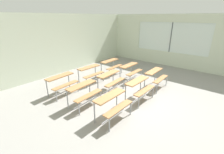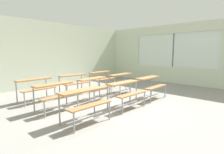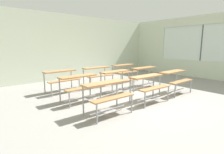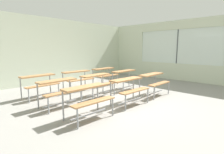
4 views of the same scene
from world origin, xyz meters
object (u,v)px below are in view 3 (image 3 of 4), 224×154
(desk_bench_r1c1, at_px, (117,77))
(desk_bench_r1c2, at_px, (146,72))
(desk_bench_r1c0, at_px, (80,82))
(desk_bench_r2c1, at_px, (98,72))
(desk_bench_r0c0, at_px, (107,91))
(desk_bench_r0c2, at_px, (176,77))
(desk_bench_r0c1, at_px, (149,82))
(desk_bench_r2c2, at_px, (125,69))
(desk_bench_r2c0, at_px, (62,76))

(desk_bench_r1c1, xyz_separation_m, desk_bench_r1c2, (1.50, 0.01, 0.00))
(desk_bench_r1c0, relative_size, desk_bench_r2c1, 0.99)
(desk_bench_r1c0, distance_m, desk_bench_r1c2, 2.91)
(desk_bench_r0c0, bearing_deg, desk_bench_r0c2, 0.20)
(desk_bench_r0c2, bearing_deg, desk_bench_r1c0, 156.36)
(desk_bench_r0c1, xyz_separation_m, desk_bench_r1c1, (-0.09, 1.26, 0.00))
(desk_bench_r0c1, relative_size, desk_bench_r2c1, 1.00)
(desk_bench_r1c1, height_order, desk_bench_r2c1, same)
(desk_bench_r1c0, relative_size, desk_bench_r1c1, 0.99)
(desk_bench_r2c2, bearing_deg, desk_bench_r2c1, 179.06)
(desk_bench_r0c2, xyz_separation_m, desk_bench_r2c2, (0.06, 2.48, 0.00))
(desk_bench_r0c1, distance_m, desk_bench_r1c0, 1.96)
(desk_bench_r1c0, relative_size, desk_bench_r2c0, 0.99)
(desk_bench_r2c1, bearing_deg, desk_bench_r0c2, -58.43)
(desk_bench_r1c1, height_order, desk_bench_r2c0, same)
(desk_bench_r1c1, bearing_deg, desk_bench_r2c2, 36.37)
(desk_bench_r1c1, bearing_deg, desk_bench_r2c1, 83.91)
(desk_bench_r1c2, bearing_deg, desk_bench_r2c0, 157.41)
(desk_bench_r0c2, relative_size, desk_bench_r1c0, 0.99)
(desk_bench_r0c1, xyz_separation_m, desk_bench_r2c2, (1.44, 2.48, 0.00))
(desk_bench_r0c1, xyz_separation_m, desk_bench_r0c2, (1.37, -0.00, 0.00))
(desk_bench_r0c0, bearing_deg, desk_bench_r1c1, 42.45)
(desk_bench_r0c1, distance_m, desk_bench_r2c1, 2.50)
(desk_bench_r0c2, bearing_deg, desk_bench_r0c1, 179.92)
(desk_bench_r1c0, bearing_deg, desk_bench_r1c2, -0.95)
(desk_bench_r1c1, bearing_deg, desk_bench_r0c0, -140.97)
(desk_bench_r0c1, bearing_deg, desk_bench_r2c1, 92.24)
(desk_bench_r1c0, bearing_deg, desk_bench_r2c1, 38.58)
(desk_bench_r1c2, bearing_deg, desk_bench_r0c2, -90.52)
(desk_bench_r0c1, xyz_separation_m, desk_bench_r1c2, (1.41, 1.27, 0.00))
(desk_bench_r0c1, bearing_deg, desk_bench_r2c0, 122.41)
(desk_bench_r0c0, relative_size, desk_bench_r1c0, 1.00)
(desk_bench_r1c0, xyz_separation_m, desk_bench_r2c0, (0.02, 1.28, 0.00))
(desk_bench_r0c2, height_order, desk_bench_r1c0, same)
(desk_bench_r2c0, bearing_deg, desk_bench_r1c2, -25.77)
(desk_bench_r2c1, bearing_deg, desk_bench_r2c0, -178.71)
(desk_bench_r0c2, relative_size, desk_bench_r2c2, 1.00)
(desk_bench_r1c0, bearing_deg, desk_bench_r2c0, 88.07)
(desk_bench_r0c2, bearing_deg, desk_bench_r0c0, 179.15)
(desk_bench_r0c2, distance_m, desk_bench_r2c1, 2.86)
(desk_bench_r0c1, height_order, desk_bench_r2c2, same)
(desk_bench_r1c1, relative_size, desk_bench_r2c0, 1.00)
(desk_bench_r2c0, relative_size, desk_bench_r2c1, 0.99)
(desk_bench_r2c2, bearing_deg, desk_bench_r0c2, -91.46)
(desk_bench_r2c2, bearing_deg, desk_bench_r0c0, -140.12)
(desk_bench_r1c1, distance_m, desk_bench_r2c1, 1.24)
(desk_bench_r1c1, relative_size, desk_bench_r1c2, 1.01)
(desk_bench_r2c1, bearing_deg, desk_bench_r1c1, -91.09)
(desk_bench_r0c0, relative_size, desk_bench_r0c1, 0.99)
(desk_bench_r1c0, bearing_deg, desk_bench_r0c0, -89.93)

